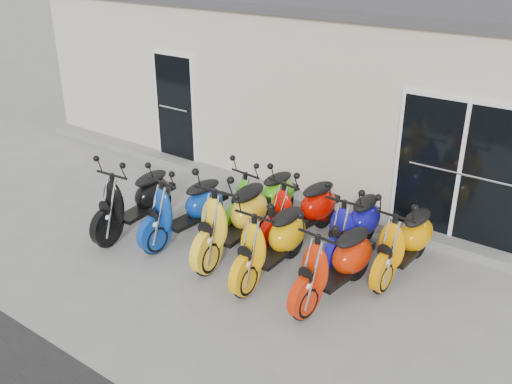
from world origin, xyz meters
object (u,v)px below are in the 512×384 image
Objects in this scene: scooter_back_blue at (354,217)px; scooter_back_yellow at (405,232)px; scooter_front_red at (336,253)px; scooter_front_orange_a at (233,208)px; scooter_back_red at (302,201)px; scooter_front_blue at (184,199)px; scooter_front_orange_b at (272,232)px; scooter_back_green at (262,189)px; scooter_front_black at (134,191)px.

scooter_back_blue is 1.00× the size of scooter_back_yellow.
scooter_front_red reaches higher than scooter_back_blue.
scooter_front_orange_a is 1.11× the size of scooter_back_red.
scooter_front_blue is at bearing 179.42° from scooter_front_orange_a.
scooter_front_orange_b is at bearing 1.63° from scooter_front_blue.
scooter_back_red is (-0.22, 1.12, -0.01)m from scooter_front_orange_b.
scooter_front_blue is 1.81m from scooter_back_red.
scooter_front_orange_a is 1.15× the size of scooter_back_green.
scooter_front_orange_b is 1.14m from scooter_back_red.
scooter_back_green is 0.99× the size of scooter_back_blue.
scooter_back_green is at bearing 156.04° from scooter_front_red.
scooter_front_orange_b reaches higher than scooter_back_green.
scooter_front_black reaches higher than scooter_back_blue.
scooter_front_orange_b is 1.04× the size of scooter_back_yellow.
scooter_back_yellow is at bearing 5.22° from scooter_back_green.
scooter_front_black reaches higher than scooter_back_yellow.
scooter_back_green is (1.54, 1.35, -0.05)m from scooter_front_black.
scooter_front_red is 1.02× the size of scooter_back_yellow.
scooter_back_red is at bearing 143.54° from scooter_front_red.
scooter_back_green is (0.71, 1.08, -0.03)m from scooter_front_blue.
scooter_front_black is at bearing -157.67° from scooter_front_blue.
scooter_front_orange_a is 1.12m from scooter_back_red.
scooter_front_orange_b is 1.33m from scooter_back_blue.
scooter_front_blue is 1.01× the size of scooter_front_red.
scooter_front_black is 0.88m from scooter_front_blue.
scooter_back_blue is at bearing 9.87° from scooter_back_red.
scooter_front_orange_a is 1.79m from scooter_front_red.
scooter_back_blue is (2.37, 1.06, -0.02)m from scooter_front_blue.
scooter_front_orange_b is 1.85m from scooter_back_yellow.
scooter_front_orange_a is (1.72, 0.36, 0.05)m from scooter_front_black.
scooter_back_red is (-1.20, 1.08, 0.00)m from scooter_front_red.
scooter_back_blue is (1.48, 0.98, -0.09)m from scooter_front_orange_a.
scooter_front_orange_a is 1.11× the size of scooter_front_red.
scooter_front_red is 1.02× the size of scooter_back_blue.
scooter_front_blue is at bearing -117.74° from scooter_back_green.
scooter_front_blue is at bearing 13.15° from scooter_front_black.
scooter_back_yellow is (0.48, 1.10, -0.01)m from scooter_front_red.
scooter_back_red is at bearing 178.26° from scooter_back_blue.
scooter_front_blue is 1.03× the size of scooter_back_blue.
scooter_front_blue is 0.90m from scooter_front_orange_a.
scooter_front_black reaches higher than scooter_front_orange_b.
scooter_front_red is (3.51, 0.23, -0.02)m from scooter_front_black.
scooter_front_orange_a is 1.13× the size of scooter_back_yellow.
scooter_front_orange_b is 1.02× the size of scooter_front_red.
scooter_front_orange_b is (0.81, -0.17, -0.06)m from scooter_front_orange_a.
scooter_front_orange_b is 1.52m from scooter_back_green.
scooter_back_yellow is at bearing 35.68° from scooter_front_orange_b.
scooter_back_green is (-1.97, 1.11, -0.02)m from scooter_front_red.
scooter_back_yellow is (3.16, 1.06, -0.02)m from scooter_front_blue.
scooter_back_red is (0.77, -0.04, 0.03)m from scooter_back_green.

